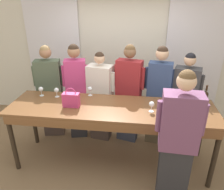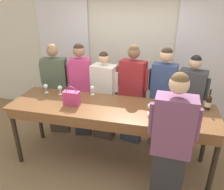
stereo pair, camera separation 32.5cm
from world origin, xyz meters
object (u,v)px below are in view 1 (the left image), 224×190
at_px(wine_glass_front_right, 179,94).
at_px(wine_glass_center_mid, 185,109).
at_px(host_pouring, 177,143).
at_px(guest_pink_top, 77,91).
at_px(handbag, 71,100).
at_px(guest_cream_sweater, 100,98).
at_px(tasting_bar, 111,113).
at_px(guest_olive_jacket, 50,92).
at_px(wine_glass_front_left, 152,105).
at_px(wine_glass_back_left, 41,89).
at_px(wine_bottle, 205,98).
at_px(guest_navy_coat, 158,95).
at_px(guest_beige_cap, 184,101).
at_px(wine_glass_center_left, 90,89).
at_px(wine_glass_center_right, 188,95).
at_px(wine_glass_front_mid, 56,90).
at_px(guest_striped_shirt, 128,94).

distance_m(wine_glass_front_right, wine_glass_center_mid, 0.49).
height_order(wine_glass_center_mid, host_pouring, host_pouring).
distance_m(wine_glass_center_mid, guest_pink_top, 1.94).
xyz_separation_m(handbag, guest_pink_top, (-0.14, 0.75, -0.19)).
distance_m(wine_glass_front_right, guest_cream_sweater, 1.38).
relative_size(tasting_bar, guest_olive_jacket, 1.74).
bearing_deg(wine_glass_front_right, tasting_bar, -159.78).
height_order(wine_glass_front_left, wine_glass_back_left, same).
distance_m(wine_glass_center_mid, guest_olive_jacket, 2.41).
relative_size(wine_bottle, guest_olive_jacket, 0.18).
height_order(guest_pink_top, guest_navy_coat, guest_navy_coat).
relative_size(wine_bottle, guest_beige_cap, 0.18).
relative_size(wine_glass_center_left, guest_pink_top, 0.09).
xyz_separation_m(wine_glass_center_mid, guest_navy_coat, (-0.28, 0.83, -0.19)).
distance_m(wine_glass_center_right, guest_pink_top, 1.93).
xyz_separation_m(wine_glass_front_mid, wine_glass_front_right, (1.94, 0.11, 0.00)).
bearing_deg(handbag, wine_bottle, 8.95).
relative_size(wine_glass_front_right, wine_glass_center_right, 1.00).
relative_size(wine_glass_front_left, guest_olive_jacket, 0.09).
xyz_separation_m(tasting_bar, host_pouring, (0.87, -0.63, 0.01)).
xyz_separation_m(wine_glass_center_left, guest_beige_cap, (1.58, 0.33, -0.27)).
xyz_separation_m(wine_glass_front_right, guest_pink_top, (-1.74, 0.34, -0.19)).
bearing_deg(guest_pink_top, wine_glass_center_mid, -25.31).
relative_size(tasting_bar, wine_bottle, 9.80).
height_order(wine_glass_front_left, wine_glass_front_mid, same).
xyz_separation_m(wine_glass_front_left, guest_striped_shirt, (-0.36, 0.76, -0.20)).
relative_size(wine_glass_center_left, wine_glass_center_mid, 1.00).
bearing_deg(guest_striped_shirt, wine_bottle, -20.67).
xyz_separation_m(guest_olive_jacket, guest_beige_cap, (2.41, 0.00, -0.04)).
bearing_deg(wine_glass_center_right, wine_glass_front_mid, -177.49).
bearing_deg(wine_glass_front_right, guest_navy_coat, 129.50).
relative_size(wine_glass_center_right, host_pouring, 0.08).
height_order(tasting_bar, guest_navy_coat, guest_navy_coat).
height_order(wine_glass_center_right, wine_glass_back_left, same).
height_order(wine_glass_front_right, guest_beige_cap, guest_beige_cap).
bearing_deg(guest_pink_top, host_pouring, -39.97).
bearing_deg(wine_glass_center_right, guest_olive_jacket, 171.54).
relative_size(guest_olive_jacket, guest_pink_top, 0.98).
bearing_deg(host_pouring, guest_pink_top, 140.03).
xyz_separation_m(guest_olive_jacket, guest_cream_sweater, (0.94, -0.00, -0.06)).
bearing_deg(host_pouring, guest_striped_shirt, 115.99).
bearing_deg(wine_glass_back_left, wine_glass_center_right, 1.98).
bearing_deg(wine_glass_center_right, guest_navy_coat, 139.70).
relative_size(wine_glass_center_mid, guest_olive_jacket, 0.09).
bearing_deg(guest_olive_jacket, wine_glass_back_left, -84.46).
height_order(wine_glass_back_left, guest_pink_top, guest_pink_top).
distance_m(wine_glass_center_right, host_pouring, 1.04).
relative_size(tasting_bar, guest_navy_coat, 1.70).
height_order(tasting_bar, host_pouring, host_pouring).
height_order(handbag, wine_glass_center_left, handbag).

